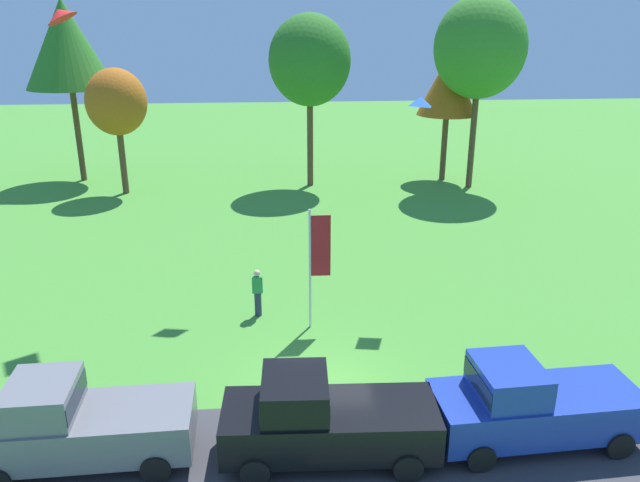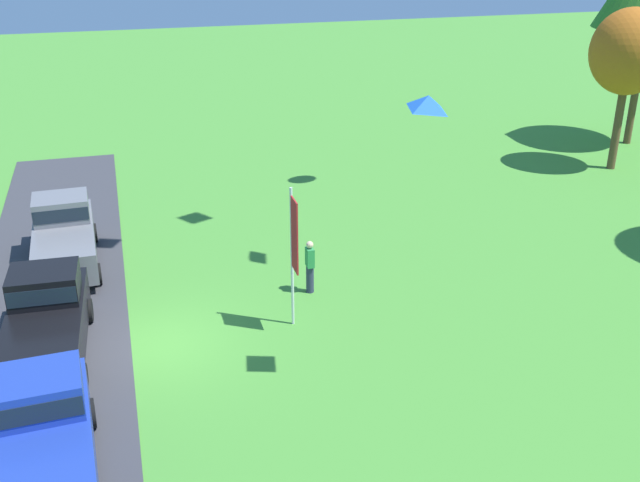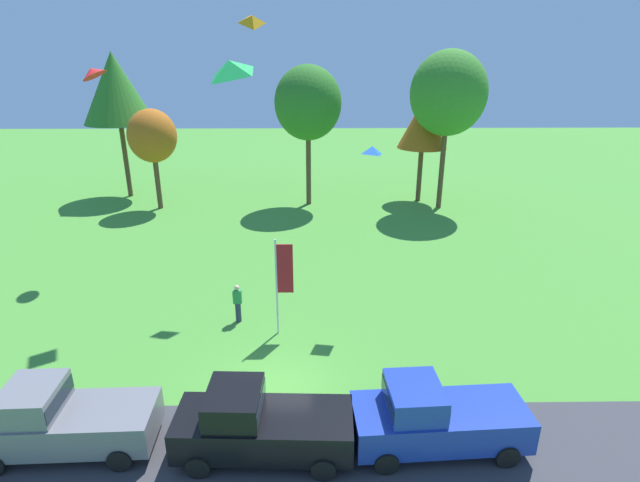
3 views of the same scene
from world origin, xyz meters
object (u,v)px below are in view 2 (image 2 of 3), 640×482
(car_pickup_near_entrance, at_px, (46,318))
(kite_diamond_trailing_tail, at_px, (428,103))
(person_beside_suv, at_px, (310,266))
(flag_banner, at_px, (294,243))
(car_pickup_by_flagpole, at_px, (43,437))
(car_pickup_far_end, at_px, (64,234))
(tree_lone_near, at_px, (630,52))

(car_pickup_near_entrance, xyz_separation_m, kite_diamond_trailing_tail, (4.01, 8.65, 6.05))
(person_beside_suv, relative_size, flag_banner, 0.41)
(car_pickup_by_flagpole, bearing_deg, car_pickup_far_end, 179.67)
(car_pickup_near_entrance, relative_size, tree_lone_near, 0.71)
(person_beside_suv, relative_size, tree_lone_near, 0.24)
(car_pickup_by_flagpole, distance_m, person_beside_suv, 9.90)
(car_pickup_by_flagpole, height_order, person_beside_suv, car_pickup_by_flagpole)
(car_pickup_near_entrance, xyz_separation_m, car_pickup_by_flagpole, (5.04, 0.20, 0.00))
(car_pickup_by_flagpole, xyz_separation_m, person_beside_suv, (-6.64, 7.34, -0.23))
(car_pickup_by_flagpole, distance_m, flag_banner, 8.03)
(person_beside_suv, distance_m, flag_banner, 2.82)
(car_pickup_near_entrance, height_order, person_beside_suv, car_pickup_near_entrance)
(person_beside_suv, bearing_deg, car_pickup_near_entrance, -77.96)
(car_pickup_near_entrance, bearing_deg, tree_lone_near, 111.86)
(flag_banner, bearing_deg, car_pickup_far_end, -133.83)
(car_pickup_far_end, relative_size, flag_banner, 1.22)
(kite_diamond_trailing_tail, bearing_deg, flag_banner, -150.22)
(flag_banner, bearing_deg, car_pickup_by_flagpole, -53.85)
(car_pickup_far_end, distance_m, kite_diamond_trailing_tail, 14.16)
(person_beside_suv, xyz_separation_m, tree_lone_near, (-7.98, 16.38, 4.35))
(car_pickup_by_flagpole, height_order, tree_lone_near, tree_lone_near)
(car_pickup_near_entrance, xyz_separation_m, person_beside_suv, (-1.61, 7.54, -0.23))
(flag_banner, bearing_deg, tree_lone_near, 119.90)
(flag_banner, relative_size, kite_diamond_trailing_tail, 5.35)
(car_pickup_near_entrance, height_order, kite_diamond_trailing_tail, kite_diamond_trailing_tail)
(person_beside_suv, bearing_deg, tree_lone_near, 115.99)
(car_pickup_far_end, height_order, person_beside_suv, car_pickup_far_end)
(person_beside_suv, xyz_separation_m, flag_banner, (1.99, -0.97, 1.74))
(car_pickup_near_entrance, relative_size, kite_diamond_trailing_tail, 6.55)
(person_beside_suv, height_order, kite_diamond_trailing_tail, kite_diamond_trailing_tail)
(car_pickup_far_end, distance_m, flag_banner, 8.88)
(kite_diamond_trailing_tail, bearing_deg, person_beside_suv, -168.86)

